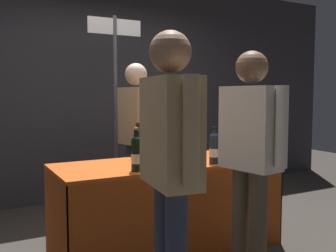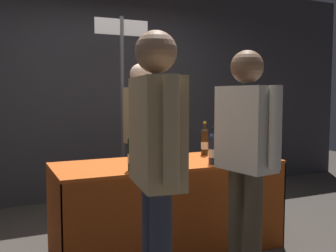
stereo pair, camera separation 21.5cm
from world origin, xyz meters
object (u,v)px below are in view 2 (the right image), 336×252
(booth_signpost, at_px, (122,91))
(tasting_table, at_px, (168,188))
(vendor_presenter, at_px, (141,129))
(wine_glass_near_vendor, at_px, (147,146))
(flower_vase, at_px, (229,143))
(featured_wine_bottle, at_px, (214,148))
(taster_foreground_right, at_px, (246,147))
(display_bottle_0, at_px, (171,142))

(booth_signpost, bearing_deg, tasting_table, -89.09)
(vendor_presenter, bearing_deg, wine_glass_near_vendor, -25.25)
(tasting_table, distance_m, flower_vase, 0.74)
(tasting_table, bearing_deg, featured_wine_bottle, -42.81)
(taster_foreground_right, bearing_deg, display_bottle_0, -0.65)
(wine_glass_near_vendor, bearing_deg, taster_foreground_right, -72.23)
(display_bottle_0, height_order, taster_foreground_right, taster_foreground_right)
(featured_wine_bottle, height_order, wine_glass_near_vendor, featured_wine_bottle)
(vendor_presenter, bearing_deg, tasting_table, -13.41)
(tasting_table, xyz_separation_m, vendor_presenter, (0.05, 0.77, 0.45))
(display_bottle_0, xyz_separation_m, taster_foreground_right, (0.14, -0.91, 0.06))
(flower_vase, xyz_separation_m, vendor_presenter, (-0.61, 0.70, 0.10))
(featured_wine_bottle, bearing_deg, vendor_presenter, 103.06)
(featured_wine_bottle, bearing_deg, display_bottle_0, 115.11)
(flower_vase, bearing_deg, featured_wine_bottle, -138.45)
(flower_vase, bearing_deg, wine_glass_near_vendor, 166.11)
(tasting_table, xyz_separation_m, taster_foreground_right, (0.23, -0.77, 0.44))
(vendor_presenter, height_order, booth_signpost, booth_signpost)
(flower_vase, bearing_deg, taster_foreground_right, -116.92)
(wine_glass_near_vendor, xyz_separation_m, vendor_presenter, (0.14, 0.51, 0.11))
(tasting_table, xyz_separation_m, display_bottle_0, (0.10, 0.14, 0.38))
(display_bottle_0, distance_m, vendor_presenter, 0.63)
(flower_vase, distance_m, booth_signpost, 1.39)
(wine_glass_near_vendor, bearing_deg, flower_vase, -13.89)
(taster_foreground_right, bearing_deg, featured_wine_bottle, -15.10)
(tasting_table, relative_size, taster_foreground_right, 1.17)
(tasting_table, distance_m, display_bottle_0, 0.41)
(wine_glass_near_vendor, height_order, booth_signpost, booth_signpost)
(display_bottle_0, relative_size, flower_vase, 0.97)
(featured_wine_bottle, height_order, booth_signpost, booth_signpost)
(featured_wine_bottle, distance_m, flower_vase, 0.50)
(featured_wine_bottle, xyz_separation_m, flower_vase, (0.37, 0.33, -0.01))
(display_bottle_0, relative_size, taster_foreground_right, 0.21)
(wine_glass_near_vendor, distance_m, vendor_presenter, 0.54)
(display_bottle_0, bearing_deg, vendor_presenter, 94.60)
(display_bottle_0, bearing_deg, tasting_table, -124.93)
(tasting_table, bearing_deg, wine_glass_near_vendor, 110.71)
(flower_vase, bearing_deg, vendor_presenter, 131.04)
(display_bottle_0, bearing_deg, wine_glass_near_vendor, 149.50)
(tasting_table, xyz_separation_m, booth_signpost, (-0.02, 1.18, 0.83))
(taster_foreground_right, height_order, booth_signpost, booth_signpost)
(tasting_table, relative_size, booth_signpost, 0.87)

